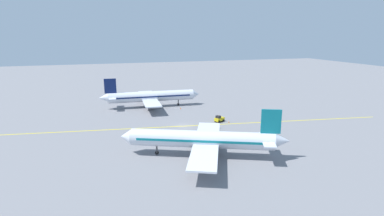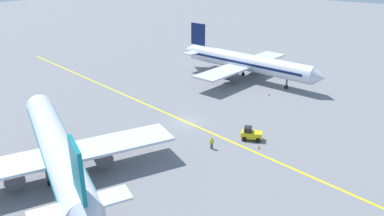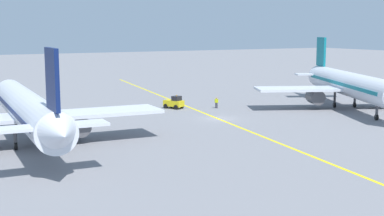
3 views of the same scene
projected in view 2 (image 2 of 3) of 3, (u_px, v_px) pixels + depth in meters
ground_plane at (186, 122)px, 60.45m from camera, size 400.00×400.00×0.00m
apron_yellow_centreline at (186, 122)px, 60.45m from camera, size 17.51×118.83×0.01m
airplane_at_gate at (57, 149)px, 44.16m from camera, size 27.74×33.74×10.60m
airplane_adjacent_stand at (246, 62)px, 80.62m from camera, size 28.23×35.52×10.60m
baggage_tug_white at (251, 134)px, 54.30m from camera, size 2.76×3.35×2.11m
ground_crew_worker at (212, 143)px, 51.70m from camera, size 0.42×0.46×1.68m
traffic_cone_near_nose at (259, 147)px, 51.91m from camera, size 0.32×0.32×0.55m
traffic_cone_mid_apron at (269, 94)px, 71.91m from camera, size 0.32×0.32×0.55m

